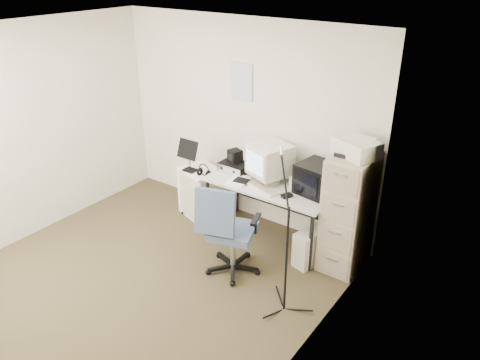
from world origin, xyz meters
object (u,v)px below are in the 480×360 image
Objects in this scene: desk at (270,211)px; side_cart at (202,192)px; office_chair at (233,229)px; filing_cabinet at (348,212)px.

side_cart is (-1.03, -0.03, -0.04)m from desk.
office_chair reaches higher than side_cart.
desk is (-0.95, -0.03, -0.29)m from filing_cabinet.
filing_cabinet is at bearing 23.96° from office_chair.
desk is at bearing 74.63° from office_chair.
desk is 1.03m from side_cart.
desk is at bearing 19.01° from side_cart.
office_chair is 1.31m from side_cart.
desk reaches higher than side_cart.
filing_cabinet is 1.24m from office_chair.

